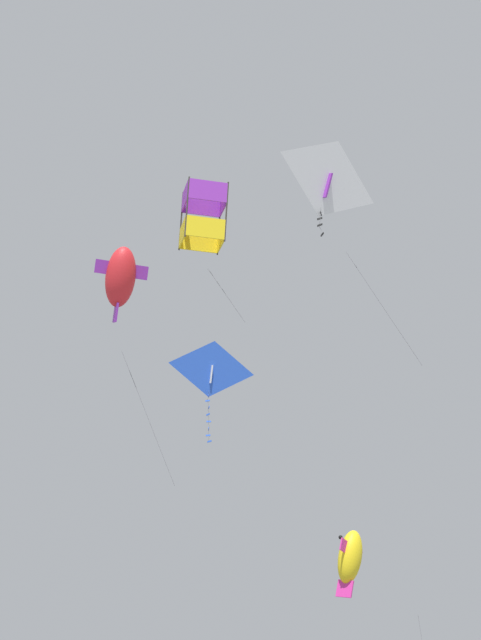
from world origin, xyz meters
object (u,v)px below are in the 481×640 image
Objects in this scene: kite_fish_near_right at (350,557)px; kite_delta_near_left at (211,370)px; kite_fish_mid_left at (121,277)px; kite_delta_upper_right at (327,180)px; kite_box_low_drifter at (204,216)px.

kite_delta_near_left is at bearing 77.70° from kite_fish_near_right.
kite_fish_mid_left is 1.00× the size of kite_delta_upper_right.
kite_fish_mid_left is at bearing 143.65° from kite_fish_near_right.
kite_delta_upper_right reaches higher than kite_delta_near_left.
kite_delta_upper_right is 1.60× the size of kite_box_low_drifter.
kite_delta_near_left is at bearing 77.69° from kite_box_low_drifter.
kite_fish_near_right is at bearing 8.10° from kite_fish_mid_left.
kite_box_low_drifter reaches higher than kite_fish_mid_left.
kite_delta_upper_right is at bearing -18.22° from kite_box_low_drifter.
kite_delta_near_left is 9.89m from kite_delta_upper_right.
kite_fish_mid_left is 11.12m from kite_fish_near_right.
kite_delta_near_left is 7.58m from kite_fish_mid_left.
kite_delta_near_left is 8.57m from kite_box_low_drifter.
kite_delta_near_left is 0.45× the size of kite_delta_upper_right.
kite_delta_near_left reaches higher than kite_fish_mid_left.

